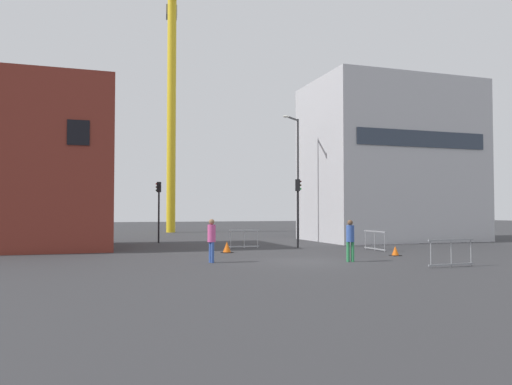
{
  "coord_description": "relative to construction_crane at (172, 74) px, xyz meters",
  "views": [
    {
      "loc": [
        -8.84,
        -19.9,
        2.18
      ],
      "look_at": [
        0.0,
        7.25,
        3.22
      ],
      "focal_mm": 35.26,
      "sensor_mm": 36.0,
      "label": 1
    }
  ],
  "objects": [
    {
      "name": "safety_barrier_mid_span",
      "position": [
        0.94,
        -22.53,
        -15.53
      ],
      "size": [
        1.82,
        0.09,
        1.08
      ],
      "color": "#B2B5BA",
      "rests_on": "ground"
    },
    {
      "name": "traffic_light_median",
      "position": [
        4.13,
        -23.03,
        -13.37
      ],
      "size": [
        0.39,
        0.32,
        4.05
      ],
      "color": "black",
      "rests_on": "ground"
    },
    {
      "name": "traffic_cone_by_barrier",
      "position": [
        6.48,
        -29.55,
        -15.87
      ],
      "size": [
        0.46,
        0.46,
        0.47
      ],
      "color": "black",
      "rests_on": "ground"
    },
    {
      "name": "safety_barrier_front",
      "position": [
        7.26,
        -26.41,
        -15.52
      ],
      "size": [
        0.13,
        2.29,
        1.08
      ],
      "color": "gray",
      "rests_on": "ground"
    },
    {
      "name": "safety_barrier_left_run",
      "position": [
        5.75,
        -34.44,
        -15.52
      ],
      "size": [
        2.19,
        0.19,
        1.08
      ],
      "color": "gray",
      "rests_on": "ground"
    },
    {
      "name": "ground",
      "position": [
        1.35,
        -30.75,
        -16.09
      ],
      "size": [
        160.0,
        160.0,
        0.0
      ],
      "primitive_type": "plane",
      "color": "#333335"
    },
    {
      "name": "office_block",
      "position": [
        13.52,
        -18.3,
        -10.3
      ],
      "size": [
        11.83,
        7.95,
        11.57
      ],
      "color": "#B7B7BC",
      "rests_on": "ground"
    },
    {
      "name": "traffic_light_verge",
      "position": [
        -3.21,
        -16.13,
        -13.31
      ],
      "size": [
        0.39,
        0.3,
        4.14
      ],
      "color": "black",
      "rests_on": "ground"
    },
    {
      "name": "pedestrian_waiting",
      "position": [
        -2.72,
        -29.99,
        -15.01
      ],
      "size": [
        0.34,
        0.34,
        1.83
      ],
      "color": "#33519E",
      "rests_on": "ground"
    },
    {
      "name": "construction_crane",
      "position": [
        0.0,
        0.0,
        0.0
      ],
      "size": [
        3.02,
        15.55,
        24.93
      ],
      "color": "yellow",
      "rests_on": "ground"
    },
    {
      "name": "brick_building",
      "position": [
        -10.92,
        -19.12,
        -11.34
      ],
      "size": [
        8.98,
        8.74,
        9.5
      ],
      "color": "maroon",
      "rests_on": "ground"
    },
    {
      "name": "streetlamp_tall",
      "position": [
        5.94,
        -18.51,
        -11.07
      ],
      "size": [
        1.64,
        1.4,
        8.6
      ],
      "color": "#2D2D30",
      "rests_on": "ground"
    },
    {
      "name": "pedestrian_walking",
      "position": [
        3.01,
        -31.44,
        -15.04
      ],
      "size": [
        0.34,
        0.34,
        1.79
      ],
      "color": "#2D844C",
      "rests_on": "ground"
    },
    {
      "name": "traffic_cone_on_verge",
      "position": [
        -0.82,
        -25.29,
        -15.82
      ],
      "size": [
        0.57,
        0.57,
        0.57
      ],
      "color": "black",
      "rests_on": "ground"
    }
  ]
}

